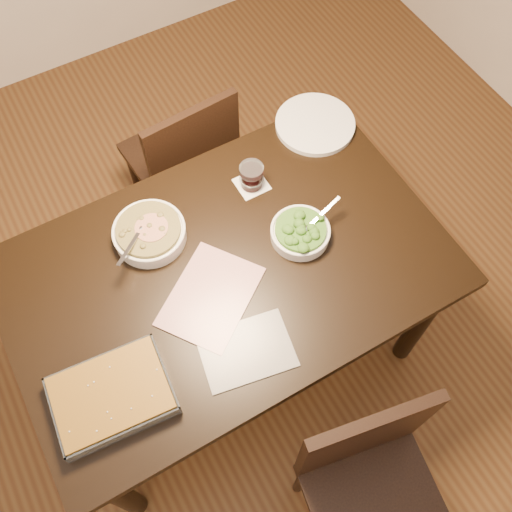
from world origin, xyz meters
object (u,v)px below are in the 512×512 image
baking_dish (112,395)px  wine_tumbler (252,176)px  stew_bowl (149,233)px  broccoli_bowl (300,232)px  dinner_plate (315,124)px  chair_far (185,158)px  chair_near (370,480)px  table (228,281)px

baking_dish → wine_tumbler: (0.71, 0.45, 0.02)m
stew_bowl → baking_dish: (-0.31, -0.43, -0.00)m
broccoli_bowl → wine_tumbler: (-0.04, 0.26, 0.02)m
dinner_plate → chair_far: chair_far is taller
broccoli_bowl → chair_far: size_ratio=0.26×
stew_bowl → chair_near: chair_near is taller
chair_far → chair_near: bearing=83.3°
wine_tumbler → chair_near: size_ratio=0.11×
wine_tumbler → baking_dish: bearing=-147.3°
table → wine_tumbler: bearing=46.7°
chair_near → chair_far: size_ratio=1.03×
broccoli_bowl → baking_dish: size_ratio=0.64×
broccoli_bowl → baking_dish: 0.77m
baking_dish → chair_near: bearing=-38.2°
broccoli_bowl → baking_dish: bearing=-165.4°
baking_dish → wine_tumbler: 0.84m
table → dinner_plate: 0.68m
broccoli_bowl → chair_near: size_ratio=0.26×
table → dinner_plate: size_ratio=4.79×
broccoli_bowl → wine_tumbler: size_ratio=2.41×
stew_bowl → dinner_plate: size_ratio=0.81×
chair_near → wine_tumbler: bearing=92.3°
stew_bowl → chair_near: (0.25, -0.97, -0.30)m
table → baking_dish: baking_dish is taller
table → stew_bowl: 0.30m
broccoli_bowl → chair_near: 0.81m
stew_bowl → wine_tumbler: bearing=3.2°
broccoli_bowl → wine_tumbler: wine_tumbler is taller
wine_tumbler → chair_near: chair_near is taller
baking_dish → wine_tumbler: wine_tumbler is taller
stew_bowl → broccoli_bowl: (0.43, -0.24, -0.01)m
baking_dish → chair_near: chair_near is taller
broccoli_bowl → stew_bowl: bearing=151.0°
stew_bowl → table: bearing=-54.0°
chair_near → baking_dish: bearing=146.9°
stew_bowl → chair_far: (0.32, 0.45, -0.31)m
baking_dish → chair_far: chair_far is taller
wine_tumbler → chair_far: bearing=100.2°
stew_bowl → chair_far: 0.63m
chair_near → broccoli_bowl: bearing=86.9°
broccoli_bowl → dinner_plate: (0.30, 0.37, -0.02)m
dinner_plate → chair_far: bearing=142.4°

